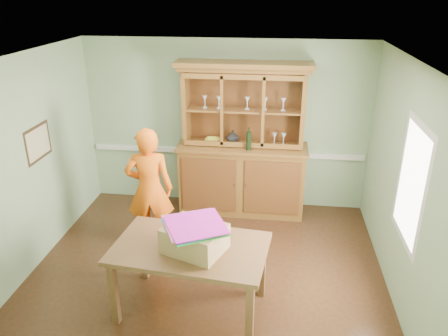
# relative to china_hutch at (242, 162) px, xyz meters

# --- Properties ---
(floor) EXTENTS (4.50, 4.50, 0.00)m
(floor) POSITION_rel_china_hutch_xyz_m (-0.29, -1.73, -0.84)
(floor) COLOR #442516
(floor) RESTS_ON ground
(ceiling) EXTENTS (4.50, 4.50, 0.00)m
(ceiling) POSITION_rel_china_hutch_xyz_m (-0.29, -1.73, 1.86)
(ceiling) COLOR white
(ceiling) RESTS_ON wall_back
(wall_back) EXTENTS (4.50, 0.00, 4.50)m
(wall_back) POSITION_rel_china_hutch_xyz_m (-0.29, 0.27, 0.51)
(wall_back) COLOR #84A57B
(wall_back) RESTS_ON floor
(wall_left) EXTENTS (0.00, 4.00, 4.00)m
(wall_left) POSITION_rel_china_hutch_xyz_m (-2.54, -1.73, 0.51)
(wall_left) COLOR #84A57B
(wall_left) RESTS_ON floor
(wall_right) EXTENTS (0.00, 4.00, 4.00)m
(wall_right) POSITION_rel_china_hutch_xyz_m (1.96, -1.73, 0.51)
(wall_right) COLOR #84A57B
(wall_right) RESTS_ON floor
(wall_front) EXTENTS (4.50, 0.00, 4.50)m
(wall_front) POSITION_rel_china_hutch_xyz_m (-0.29, -3.73, 0.51)
(wall_front) COLOR #84A57B
(wall_front) RESTS_ON floor
(chair_rail) EXTENTS (4.41, 0.05, 0.08)m
(chair_rail) POSITION_rel_china_hutch_xyz_m (-0.29, 0.25, 0.06)
(chair_rail) COLOR silver
(chair_rail) RESTS_ON wall_back
(framed_map) EXTENTS (0.03, 0.60, 0.46)m
(framed_map) POSITION_rel_china_hutch_xyz_m (-2.52, -1.43, 0.71)
(framed_map) COLOR #342414
(framed_map) RESTS_ON wall_left
(window_panel) EXTENTS (0.03, 0.96, 1.36)m
(window_panel) POSITION_rel_china_hutch_xyz_m (1.94, -2.03, 0.66)
(window_panel) COLOR silver
(window_panel) RESTS_ON wall_right
(china_hutch) EXTENTS (2.04, 0.67, 2.39)m
(china_hutch) POSITION_rel_china_hutch_xyz_m (0.00, 0.00, 0.00)
(china_hutch) COLOR brown
(china_hutch) RESTS_ON floor
(dining_table) EXTENTS (1.75, 1.16, 0.83)m
(dining_table) POSITION_rel_china_hutch_xyz_m (-0.35, -2.46, -0.11)
(dining_table) COLOR brown
(dining_table) RESTS_ON floor
(cardboard_box) EXTENTS (0.73, 0.66, 0.28)m
(cardboard_box) POSITION_rel_china_hutch_xyz_m (-0.29, -2.52, 0.13)
(cardboard_box) COLOR #93734C
(cardboard_box) RESTS_ON dining_table
(kite_stack) EXTENTS (0.75, 0.75, 0.04)m
(kite_stack) POSITION_rel_china_hutch_xyz_m (-0.29, -2.53, 0.29)
(kite_stack) COLOR green
(kite_stack) RESTS_ON cardboard_box
(person) EXTENTS (0.70, 0.52, 1.75)m
(person) POSITION_rel_china_hutch_xyz_m (-1.15, -1.23, 0.04)
(person) COLOR orange
(person) RESTS_ON floor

